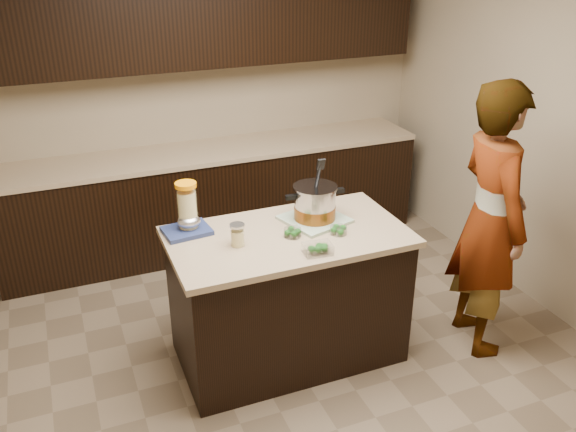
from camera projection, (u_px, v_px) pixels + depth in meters
name	position (u px, v px, depth m)	size (l,w,h in m)	color
ground_plane	(288.00, 353.00, 4.10)	(4.00, 4.00, 0.00)	brown
room_shell	(288.00, 103.00, 3.37)	(4.04, 4.04, 2.72)	tan
back_cabinets	(211.00, 143.00, 5.16)	(3.60, 0.63, 2.33)	black
island	(288.00, 296.00, 3.91)	(1.46, 0.81, 0.90)	black
dish_towel	(315.00, 219.00, 3.88)	(0.36, 0.36, 0.02)	#5E8A5C
stock_pot	(315.00, 205.00, 3.83)	(0.39, 0.29, 0.39)	#B7B7BC
lemonade_pitcher	(187.00, 209.00, 3.69)	(0.14, 0.14, 0.31)	#DBCC86
mason_jar	(237.00, 235.00, 3.55)	(0.11, 0.11, 0.15)	#DBCC86
broccoli_tub_left	(293.00, 233.00, 3.68)	(0.14, 0.14, 0.05)	silver
broccoli_tub_right	(338.00, 230.00, 3.71)	(0.13, 0.13, 0.05)	silver
broccoli_tub_rect	(318.00, 249.00, 3.48)	(0.17, 0.13, 0.06)	silver
blue_tray	(188.00, 227.00, 3.72)	(0.30, 0.25, 0.11)	navy
person	(490.00, 220.00, 3.87)	(0.66, 0.43, 1.81)	gray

